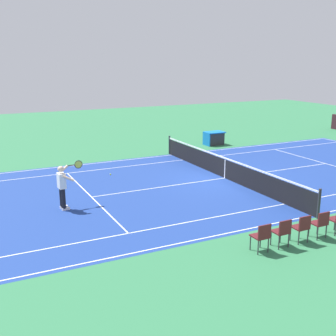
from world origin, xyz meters
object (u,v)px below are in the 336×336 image
object	(u,v)px
tennis_net	(225,168)
spectator_chair_5	(282,231)
spectator_chair_4	(302,227)
spectator_chair_6	(262,235)
tennis_ball	(110,174)
spectator_chair_3	(320,222)
equipment_cart_tarped	(214,138)
tennis_player_near	(63,185)

from	to	relation	value
tennis_net	spectator_chair_5	bearing A→B (deg)	68.91
spectator_chair_4	spectator_chair_6	size ratio (longest dim) A/B	1.00
tennis_ball	spectator_chair_6	distance (m)	10.04
spectator_chair_3	equipment_cart_tarped	size ratio (longest dim) A/B	0.70
spectator_chair_3	spectator_chair_6	world-z (taller)	same
tennis_net	spectator_chair_3	world-z (taller)	tennis_net
spectator_chair_4	spectator_chair_5	xyz separation A→B (m)	(0.75, 0.00, 0.00)
tennis_player_near	spectator_chair_5	distance (m)	7.93
tennis_net	spectator_chair_4	size ratio (longest dim) A/B	13.30
tennis_net	spectator_chair_3	bearing A→B (deg)	80.17
tennis_player_near	spectator_chair_3	distance (m)	8.95
spectator_chair_6	spectator_chair_4	bearing A→B (deg)	180.00
tennis_player_near	tennis_net	bearing A→B (deg)	-173.21
tennis_net	spectator_chair_5	world-z (taller)	tennis_net
spectator_chair_3	spectator_chair_5	size ratio (longest dim) A/B	1.00
spectator_chair_6	equipment_cart_tarped	world-z (taller)	spectator_chair_6
spectator_chair_3	spectator_chair_4	distance (m)	0.75
tennis_player_near	spectator_chair_3	world-z (taller)	tennis_player_near
tennis_net	spectator_chair_5	distance (m)	7.58
spectator_chair_5	spectator_chair_6	world-z (taller)	same
tennis_player_near	spectator_chair_6	size ratio (longest dim) A/B	1.93
spectator_chair_4	spectator_chair_6	bearing A→B (deg)	0.00
spectator_chair_5	tennis_player_near	bearing A→B (deg)	-50.97
tennis_player_near	tennis_ball	world-z (taller)	tennis_player_near
tennis_net	spectator_chair_4	world-z (taller)	tennis_net
tennis_ball	spectator_chair_3	size ratio (longest dim) A/B	0.08
tennis_player_near	spectator_chair_3	bearing A→B (deg)	136.53
spectator_chair_3	equipment_cart_tarped	distance (m)	14.95
tennis_ball	equipment_cart_tarped	xyz separation A→B (m)	(-8.43, -4.12, 0.40)
spectator_chair_6	equipment_cart_tarped	xyz separation A→B (m)	(-7.29, -14.08, -0.08)
spectator_chair_6	equipment_cart_tarped	distance (m)	15.85
spectator_chair_3	spectator_chair_6	xyz separation A→B (m)	(2.25, 0.00, 0.00)
spectator_chair_3	spectator_chair_5	distance (m)	1.50
spectator_chair_3	spectator_chair_4	world-z (taller)	same
spectator_chair_4	spectator_chair_5	bearing A→B (deg)	0.00
spectator_chair_5	equipment_cart_tarped	xyz separation A→B (m)	(-6.54, -14.08, -0.08)
spectator_chair_4	spectator_chair_5	size ratio (longest dim) A/B	1.00
spectator_chair_6	equipment_cart_tarped	bearing A→B (deg)	-117.39
spectator_chair_6	tennis_net	bearing A→B (deg)	-116.19
tennis_ball	spectator_chair_5	distance (m)	10.15
spectator_chair_4	spectator_chair_3	bearing A→B (deg)	180.00
tennis_net	spectator_chair_3	xyz separation A→B (m)	(1.23, 7.07, 0.03)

